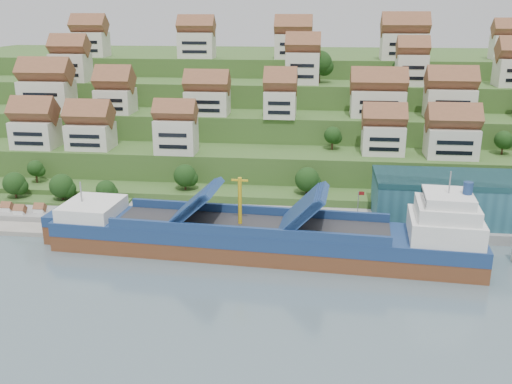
# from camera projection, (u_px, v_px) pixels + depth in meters

# --- Properties ---
(ground) EXTENTS (300.00, 300.00, 0.00)m
(ground) POSITION_uv_depth(u_px,v_px,m) (269.00, 251.00, 115.37)
(ground) COLOR slate
(ground) RESTS_ON ground
(quay) EXTENTS (180.00, 14.00, 2.20)m
(quay) POSITION_uv_depth(u_px,v_px,m) (364.00, 224.00, 127.12)
(quay) COLOR gray
(quay) RESTS_ON ground
(pebble_beach) EXTENTS (45.00, 20.00, 1.00)m
(pebble_beach) POSITION_uv_depth(u_px,v_px,m) (26.00, 217.00, 132.67)
(pebble_beach) COLOR gray
(pebble_beach) RESTS_ON ground
(hillside) EXTENTS (260.00, 128.00, 31.00)m
(hillside) POSITION_uv_depth(u_px,v_px,m) (294.00, 112.00, 210.05)
(hillside) COLOR #2D4C1E
(hillside) RESTS_ON ground
(hillside_village) EXTENTS (156.78, 64.18, 28.29)m
(hillside_village) POSITION_uv_depth(u_px,v_px,m) (291.00, 90.00, 165.35)
(hillside_village) COLOR beige
(hillside_village) RESTS_ON ground
(hillside_trees) EXTENTS (141.38, 62.10, 31.59)m
(hillside_trees) POSITION_uv_depth(u_px,v_px,m) (271.00, 130.00, 151.09)
(hillside_trees) COLOR #1B3E14
(hillside_trees) RESTS_ON ground
(flagpole) EXTENTS (1.28, 0.16, 8.00)m
(flagpole) POSITION_uv_depth(u_px,v_px,m) (358.00, 206.00, 120.81)
(flagpole) COLOR gray
(flagpole) RESTS_ON quay
(beach_huts) EXTENTS (14.40, 3.70, 2.20)m
(beach_huts) POSITION_uv_depth(u_px,v_px,m) (14.00, 212.00, 131.20)
(beach_huts) COLOR white
(beach_huts) RESTS_ON pebble_beach
(cargo_ship) EXTENTS (85.09, 19.05, 18.80)m
(cargo_ship) POSITION_uv_depth(u_px,v_px,m) (273.00, 238.00, 112.78)
(cargo_ship) COLOR brown
(cargo_ship) RESTS_ON ground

